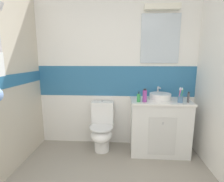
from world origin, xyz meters
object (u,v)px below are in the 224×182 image
Objects in this scene: sink_basin at (160,96)px; toothbrush_cup at (180,99)px; toilet at (102,128)px; toothpaste_tube_upright at (188,97)px; soap_dispenser at (139,98)px; mouthwash_bottle at (145,96)px.

toothbrush_cup reaches higher than sink_basin.
toothpaste_tube_upright reaches higher than toilet.
toilet is 3.59× the size of toothbrush_cup.
toothbrush_cup reaches higher than toilet.
toothbrush_cup is at bearing -36.60° from sink_basin.
soap_dispenser is 0.09m from mouthwash_bottle.
soap_dispenser is 1.00× the size of toothpaste_tube_upright.
toilet is 1.39m from toothpaste_tube_upright.
toilet is at bearing 173.85° from toothpaste_tube_upright.
toothbrush_cup is (0.25, -0.18, 0.01)m from sink_basin.
mouthwash_bottle reaches higher than sink_basin.
sink_basin is at bearing 27.95° from soap_dispenser.
sink_basin reaches higher than soap_dispenser.
toothbrush_cup is 0.59m from soap_dispenser.
mouthwash_bottle is (-0.51, -0.00, 0.03)m from toothbrush_cup.
toilet is at bearing 172.94° from toothbrush_cup.
toothpaste_tube_upright is (0.70, 0.01, 0.01)m from soap_dispenser.
toilet is 0.80m from soap_dispenser.
sink_basin is 0.47× the size of toilet.
mouthwash_bottle is (-0.62, -0.01, 0.02)m from toothpaste_tube_upright.
mouthwash_bottle is at bearing -144.93° from sink_basin.
toilet is at bearing -177.51° from sink_basin.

